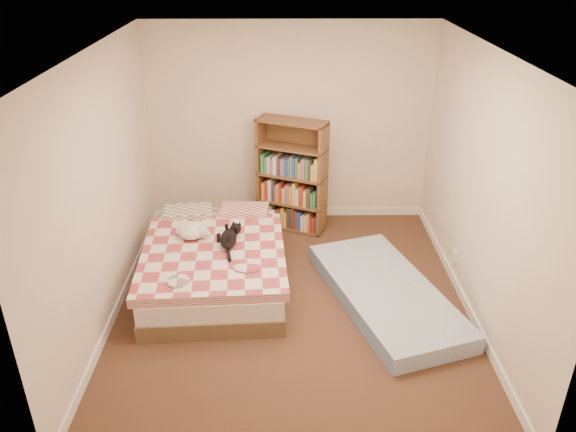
{
  "coord_description": "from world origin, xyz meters",
  "views": [
    {
      "loc": [
        -0.09,
        -4.72,
        3.36
      ],
      "look_at": [
        -0.04,
        0.3,
        0.84
      ],
      "focal_mm": 35.0,
      "sensor_mm": 36.0,
      "label": 1
    }
  ],
  "objects_px": {
    "white_dog": "(193,231)",
    "floor_mattress": "(386,294)",
    "bookshelf": "(292,188)",
    "bed": "(215,262)",
    "black_cat": "(229,237)"
  },
  "relations": [
    {
      "from": "white_dog",
      "to": "floor_mattress",
      "type": "bearing_deg",
      "value": -35.09
    },
    {
      "from": "bookshelf",
      "to": "white_dog",
      "type": "xyz_separation_m",
      "value": [
        -1.06,
        -1.15,
        0.02
      ]
    },
    {
      "from": "bed",
      "to": "black_cat",
      "type": "distance_m",
      "value": 0.34
    },
    {
      "from": "bookshelf",
      "to": "black_cat",
      "type": "height_order",
      "value": "bookshelf"
    },
    {
      "from": "black_cat",
      "to": "white_dog",
      "type": "relative_size",
      "value": 1.6
    },
    {
      "from": "bookshelf",
      "to": "black_cat",
      "type": "xyz_separation_m",
      "value": [
        -0.67,
        -1.27,
        0.01
      ]
    },
    {
      "from": "bookshelf",
      "to": "floor_mattress",
      "type": "height_order",
      "value": "bookshelf"
    },
    {
      "from": "black_cat",
      "to": "bed",
      "type": "bearing_deg",
      "value": -164.09
    },
    {
      "from": "bed",
      "to": "black_cat",
      "type": "relative_size",
      "value": 3.14
    },
    {
      "from": "bookshelf",
      "to": "white_dog",
      "type": "bearing_deg",
      "value": -109.18
    },
    {
      "from": "white_dog",
      "to": "bed",
      "type": "bearing_deg",
      "value": -47.5
    },
    {
      "from": "black_cat",
      "to": "white_dog",
      "type": "bearing_deg",
      "value": 179.33
    },
    {
      "from": "bed",
      "to": "black_cat",
      "type": "bearing_deg",
      "value": -3.62
    },
    {
      "from": "bed",
      "to": "white_dog",
      "type": "distance_m",
      "value": 0.41
    },
    {
      "from": "floor_mattress",
      "to": "bed",
      "type": "bearing_deg",
      "value": 149.22
    }
  ]
}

